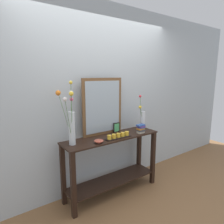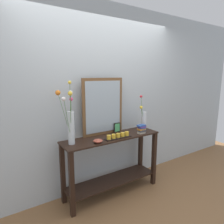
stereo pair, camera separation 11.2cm
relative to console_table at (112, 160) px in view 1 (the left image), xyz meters
name	(u,v)px [view 1 (the left image)]	position (x,y,z in m)	size (l,w,h in m)	color
ground_plane	(112,193)	(0.00, 0.00, -0.52)	(7.00, 6.00, 0.02)	brown
wall_back	(100,99)	(0.00, 0.32, 0.84)	(6.40, 0.08, 2.70)	#B2BCC1
console_table	(112,160)	(0.00, 0.00, 0.00)	(1.42, 0.39, 0.86)	black
mirror_leaning	(103,107)	(-0.04, 0.16, 0.75)	(0.64, 0.03, 0.80)	brown
tall_vase_left	(71,121)	(-0.59, 0.03, 0.65)	(0.20, 0.29, 0.78)	silver
vase_right	(142,119)	(0.58, 0.01, 0.51)	(0.14, 0.08, 0.55)	silver
candle_tray	(118,136)	(0.03, -0.11, 0.37)	(0.39, 0.09, 0.07)	black
picture_frame_small	(116,127)	(0.18, 0.13, 0.42)	(0.11, 0.01, 0.14)	black
decorative_bowl	(99,141)	(-0.29, -0.12, 0.37)	(0.12, 0.12, 0.05)	#B24C38
book_stack	(141,129)	(0.44, -0.11, 0.41)	(0.14, 0.10, 0.13)	#B2A893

